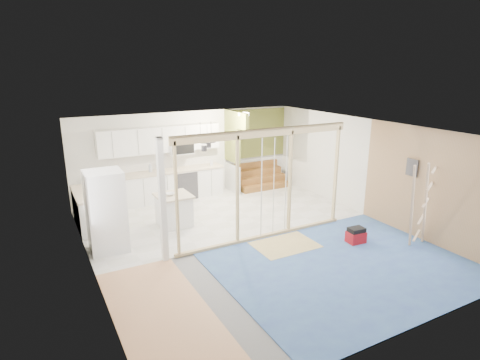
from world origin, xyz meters
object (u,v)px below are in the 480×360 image
fridge (106,212)px  ladder (421,205)px  island (174,210)px  toolbox (356,236)px

fridge → ladder: (6.07, -3.08, 0.09)m
island → ladder: ladder is taller
fridge → island: fridge is taller
toolbox → ladder: 1.54m
fridge → toolbox: 5.57m
fridge → ladder: 6.81m
ladder → island: bearing=114.7°
fridge → toolbox: (5.03, -2.30, -0.72)m
island → toolbox: 4.44m
fridge → ladder: ladder is taller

